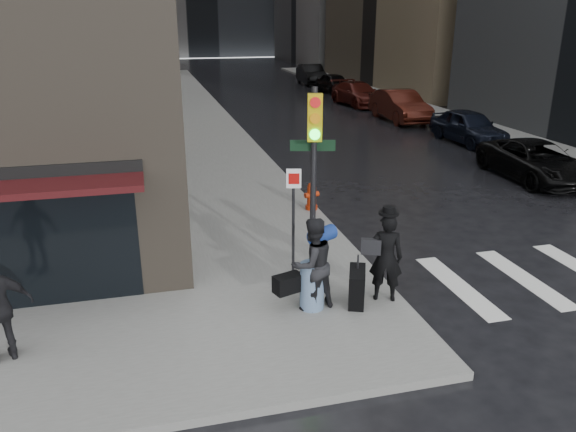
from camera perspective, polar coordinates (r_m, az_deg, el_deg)
name	(u,v)px	position (r m, az deg, el deg)	size (l,w,h in m)	color
ground	(315,332)	(10.46, 2.78, -11.70)	(140.00, 140.00, 0.00)	black
sidewalk_left	(188,107)	(36.02, -10.08, 10.81)	(4.00, 50.00, 0.15)	slate
sidewalk_right	(389,100)	(39.40, 10.27, 11.54)	(3.00, 50.00, 0.15)	slate
man_overcoat	(380,262)	(10.96, 9.32, -4.65)	(1.30, 0.88, 1.97)	black
man_jeans	(312,264)	(10.54, 2.42, -4.88)	(1.33, 0.94, 1.82)	black
traffic_light	(312,161)	(11.13, 2.45, 5.63)	(0.98, 0.57, 4.02)	black
fire_hydrant	(312,197)	(16.19, 2.41, 1.91)	(0.46, 0.35, 0.80)	#9C2509
parked_car_0	(536,161)	(21.47, 23.89, 5.14)	(2.22, 4.81, 1.34)	black
parked_car_1	(469,127)	(26.80, 17.88, 8.65)	(1.76, 4.39, 1.49)	black
parked_car_2	(400,106)	(31.69, 11.31, 10.93)	(1.74, 5.00, 1.65)	#3E140C
parked_car_3	(358,94)	(37.09, 7.10, 12.22)	(2.03, 5.00, 1.45)	#46130E
parked_car_4	(335,83)	(42.84, 4.76, 13.28)	(1.70, 4.22, 1.44)	black
parked_car_5	(311,74)	(48.49, 2.39, 14.18)	(1.72, 4.93, 1.62)	black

